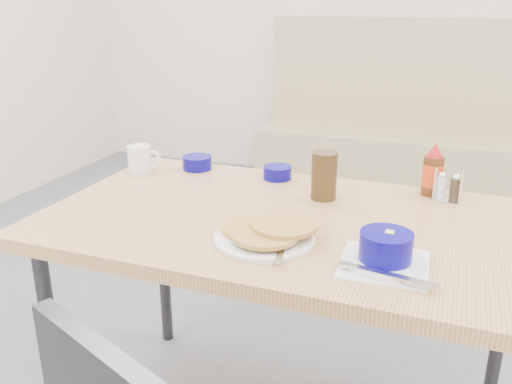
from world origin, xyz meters
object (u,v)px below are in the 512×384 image
(grits_setting, at_px, (385,252))
(creamer_bowl, at_px, (197,163))
(dining_table, at_px, (290,237))
(coffee_mug, at_px, (141,159))
(syrup_bottle, at_px, (433,173))
(booth_bench, at_px, (393,145))
(butter_bowl, at_px, (277,173))
(pancake_plate, at_px, (266,234))
(amber_tumbler, at_px, (324,176))
(condiment_caddy, at_px, (448,189))

(grits_setting, xyz_separation_m, creamer_bowl, (-0.74, 0.53, -0.01))
(dining_table, height_order, grits_setting, grits_setting)
(dining_table, relative_size, coffee_mug, 11.49)
(creamer_bowl, relative_size, syrup_bottle, 0.63)
(booth_bench, distance_m, creamer_bowl, 2.30)
(creamer_bowl, distance_m, butter_bowl, 0.31)
(dining_table, bearing_deg, coffee_mug, 160.30)
(grits_setting, bearing_deg, coffee_mug, 155.06)
(syrup_bottle, bearing_deg, pancake_plate, -126.11)
(creamer_bowl, bearing_deg, amber_tumbler, -15.40)
(booth_bench, xyz_separation_m, grits_setting, (0.29, -2.74, 0.45))
(butter_bowl, bearing_deg, creamer_bowl, 179.41)
(booth_bench, relative_size, dining_table, 1.36)
(butter_bowl, xyz_separation_m, syrup_bottle, (0.50, 0.02, 0.05))
(amber_tumbler, bearing_deg, pancake_plate, -99.99)
(coffee_mug, bearing_deg, syrup_bottle, 6.72)
(grits_setting, bearing_deg, dining_table, 145.17)
(booth_bench, relative_size, butter_bowl, 19.57)
(grits_setting, height_order, creamer_bowl, grits_setting)
(butter_bowl, relative_size, syrup_bottle, 0.58)
(butter_bowl, xyz_separation_m, condiment_caddy, (0.55, -0.02, 0.02))
(dining_table, xyz_separation_m, syrup_bottle, (0.36, 0.34, 0.13))
(creamer_bowl, distance_m, syrup_bottle, 0.81)
(grits_setting, xyz_separation_m, condiment_caddy, (0.12, 0.50, 0.00))
(grits_setting, distance_m, amber_tumbler, 0.46)
(grits_setting, height_order, amber_tumbler, amber_tumbler)
(butter_bowl, height_order, condiment_caddy, condiment_caddy)
(booth_bench, relative_size, coffee_mug, 15.60)
(syrup_bottle, bearing_deg, condiment_caddy, -40.11)
(amber_tumbler, distance_m, syrup_bottle, 0.35)
(booth_bench, xyz_separation_m, dining_table, (0.00, -2.53, 0.35))
(creamer_bowl, relative_size, amber_tumbler, 0.71)
(creamer_bowl, bearing_deg, coffee_mug, -150.06)
(coffee_mug, height_order, grits_setting, coffee_mug)
(butter_bowl, bearing_deg, booth_bench, 86.21)
(syrup_bottle, bearing_deg, coffee_mug, -173.28)
(booth_bench, bearing_deg, coffee_mug, -105.17)
(pancake_plate, bearing_deg, butter_bowl, 105.24)
(dining_table, bearing_deg, butter_bowl, 114.60)
(coffee_mug, distance_m, grits_setting, 1.01)
(dining_table, distance_m, coffee_mug, 0.67)
(dining_table, distance_m, grits_setting, 0.37)
(grits_setting, bearing_deg, condiment_caddy, 76.82)
(amber_tumbler, height_order, syrup_bottle, syrup_bottle)
(syrup_bottle, bearing_deg, booth_bench, 99.24)
(booth_bench, distance_m, butter_bowl, 2.26)
(booth_bench, relative_size, creamer_bowl, 18.15)
(grits_setting, bearing_deg, amber_tumbler, 121.99)
(coffee_mug, relative_size, creamer_bowl, 1.16)
(grits_setting, distance_m, condiment_caddy, 0.51)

